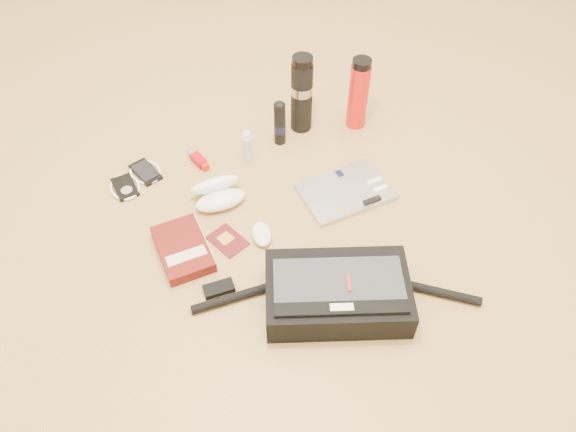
{
  "coord_description": "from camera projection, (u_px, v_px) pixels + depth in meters",
  "views": [
    {
      "loc": [
        -0.44,
        -0.96,
        1.34
      ],
      "look_at": [
        0.01,
        0.05,
        0.06
      ],
      "focal_mm": 35.0,
      "sensor_mm": 36.0,
      "label": 1
    }
  ],
  "objects": [
    {
      "name": "passport",
      "position": [
        228.0,
        240.0,
        1.7
      ],
      "size": [
        0.12,
        0.14,
        0.01
      ],
      "rotation": [
        0.0,
        0.0,
        0.35
      ],
      "color": "#4B0E11",
      "rests_on": "ground"
    },
    {
      "name": "thermos_red",
      "position": [
        358.0,
        94.0,
        1.97
      ],
      "size": [
        0.07,
        0.07,
        0.27
      ],
      "rotation": [
        0.0,
        0.0,
        -0.01
      ],
      "color": "red",
      "rests_on": "ground"
    },
    {
      "name": "ipod",
      "position": [
        125.0,
        187.0,
        1.85
      ],
      "size": [
        0.1,
        0.11,
        0.01
      ],
      "rotation": [
        0.0,
        0.0,
        0.07
      ],
      "color": "black",
      "rests_on": "ground"
    },
    {
      "name": "aerosol_can",
      "position": [
        280.0,
        123.0,
        1.94
      ],
      "size": [
        0.05,
        0.05,
        0.17
      ],
      "rotation": [
        0.0,
        0.0,
        0.1
      ],
      "color": "black",
      "rests_on": "ground"
    },
    {
      "name": "spray_bottle",
      "position": [
        248.0,
        148.0,
        1.9
      ],
      "size": [
        0.04,
        0.04,
        0.13
      ],
      "rotation": [
        0.0,
        0.0,
        -0.14
      ],
      "color": "#97BAC9",
      "rests_on": "ground"
    },
    {
      "name": "messenger_bag",
      "position": [
        337.0,
        293.0,
        1.52
      ],
      "size": [
        0.75,
        0.38,
        0.11
      ],
      "rotation": [
        0.0,
        0.0,
        -0.39
      ],
      "color": "black",
      "rests_on": "ground"
    },
    {
      "name": "sunglasses_case",
      "position": [
        218.0,
        193.0,
        1.79
      ],
      "size": [
        0.17,
        0.14,
        0.09
      ],
      "rotation": [
        0.0,
        0.0,
        -0.03
      ],
      "color": "silver",
      "rests_on": "ground"
    },
    {
      "name": "mouse",
      "position": [
        262.0,
        234.0,
        1.7
      ],
      "size": [
        0.08,
        0.11,
        0.03
      ],
      "rotation": [
        0.0,
        0.0,
        -0.21
      ],
      "color": "silver",
      "rests_on": "ground"
    },
    {
      "name": "ground",
      "position": [
        291.0,
        241.0,
        1.71
      ],
      "size": [
        4.0,
        4.0,
        0.0
      ],
      "primitive_type": "plane",
      "color": "#A37E44",
      "rests_on": "ground"
    },
    {
      "name": "laptop",
      "position": [
        346.0,
        191.0,
        1.83
      ],
      "size": [
        0.29,
        0.2,
        0.03
      ],
      "rotation": [
        0.0,
        0.0,
        0.01
      ],
      "color": "#AFAFB2",
      "rests_on": "ground"
    },
    {
      "name": "phone",
      "position": [
        145.0,
        172.0,
        1.89
      ],
      "size": [
        0.12,
        0.14,
        0.01
      ],
      "rotation": [
        0.0,
        0.0,
        0.28
      ],
      "color": "black",
      "rests_on": "ground"
    },
    {
      "name": "thermos_black",
      "position": [
        302.0,
        94.0,
        1.94
      ],
      "size": [
        0.1,
        0.1,
        0.29
      ],
      "rotation": [
        0.0,
        0.0,
        -0.33
      ],
      "color": "black",
      "rests_on": "ground"
    },
    {
      "name": "inhaler",
      "position": [
        198.0,
        159.0,
        1.92
      ],
      "size": [
        0.05,
        0.11,
        0.03
      ],
      "rotation": [
        0.0,
        0.0,
        0.24
      ],
      "color": "#9F020D",
      "rests_on": "ground"
    },
    {
      "name": "book",
      "position": [
        183.0,
        249.0,
        1.66
      ],
      "size": [
        0.14,
        0.21,
        0.04
      ],
      "rotation": [
        0.0,
        0.0,
        0.0
      ],
      "color": "#4D0E0B",
      "rests_on": "ground"
    }
  ]
}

